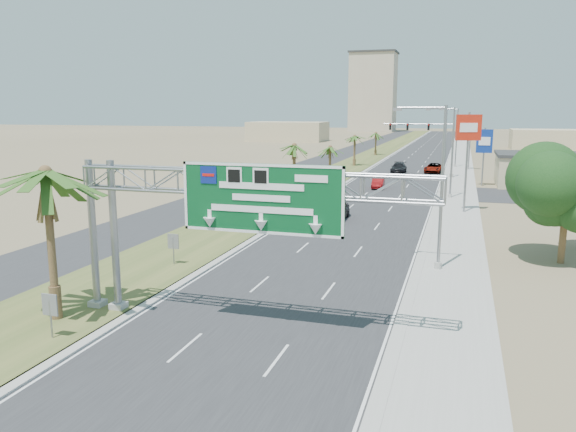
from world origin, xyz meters
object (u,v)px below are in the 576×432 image
Objects in this scene: palm_near at (45,173)px; pole_sign_blue at (484,143)px; car_right_lane at (434,168)px; car_far at (399,168)px; signal_mast at (438,144)px; sign_gantry at (231,195)px; store_building at (572,172)px; pole_sign_red_far at (470,133)px; car_left_lane at (336,210)px; car_mid_lane at (378,183)px; pole_sign_red_near at (468,134)px.

pole_sign_blue is (20.40, 55.95, -1.42)m from palm_near.
car_far reaches higher than car_right_lane.
palm_near is at bearing -102.66° from signal_mast.
sign_gantry is 0.93× the size of store_building.
pole_sign_red_far is (-12.34, 18.24, 4.03)m from store_building.
pole_sign_red_far reaches higher than car_left_lane.
car_far is 0.71× the size of pole_sign_red_far.
car_right_lane is 0.71× the size of pole_sign_blue.
pole_sign_blue reaches higher than car_mid_lane.
palm_near reaches higher than car_mid_lane.
pole_sign_red_far is at bearing 81.79° from sign_gantry.
car_mid_lane is at bearing 90.34° from sign_gantry.
car_far is at bearing 89.78° from sign_gantry.
signal_mast is (14.37, 63.97, -2.08)m from palm_near.
store_building is 24.84m from car_mid_lane.
pole_sign_red_near is 1.27× the size of pole_sign_blue.
sign_gantry is 62.37m from signal_mast.
car_mid_lane is 19.22m from pole_sign_red_near.
car_left_lane is 1.18× the size of car_mid_lane.
car_right_lane is at bearing 19.60° from car_far.
pole_sign_blue is at bearing -85.65° from pole_sign_red_far.
pole_sign_red_near is at bearing 73.05° from sign_gantry.
pole_sign_blue is at bearing 69.97° from palm_near.
car_right_lane is (13.62, 70.12, -6.19)m from palm_near.
sign_gantry is 2.23× the size of pole_sign_blue.
sign_gantry reaches higher than car_mid_lane.
car_mid_lane is at bearing -153.26° from pole_sign_blue.
car_far is (-5.23, -2.00, 0.06)m from car_right_lane.
pole_sign_blue is at bearing 62.91° from car_left_lane.
car_left_lane is at bearing -93.17° from car_right_lane.
pole_sign_red_near is at bearing -58.77° from car_mid_lane.
sign_gantry is at bearing 13.32° from palm_near.
car_right_lane is (5.76, 20.49, 0.06)m from car_mid_lane.
signal_mast is 1.34× the size of pole_sign_red_far.
sign_gantry is at bearing -89.06° from car_right_lane.
store_building reaches higher than car_mid_lane.
signal_mast is at bearing -110.07° from pole_sign_red_far.
pole_sign_red_near is at bearing 30.04° from car_left_lane.
signal_mast is 29.40m from pole_sign_red_near.
sign_gantry is at bearing -89.60° from car_left_lane.
pole_sign_red_far is (11.00, 26.62, 5.36)m from car_mid_lane.
car_left_lane is 31.14m from pole_sign_blue.
pole_sign_red_far is (18.86, 76.24, -0.90)m from palm_near.
car_far is (-5.98, 4.15, -4.06)m from signal_mast.
signal_mast is 0.57× the size of store_building.
pole_sign_red_near is at bearing -119.42° from store_building.
car_far is at bearing 106.47° from pole_sign_red_near.
car_far is at bearing 156.07° from store_building.
palm_near is 59.57m from pole_sign_blue.
car_left_lane is 14.57m from pole_sign_red_near.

